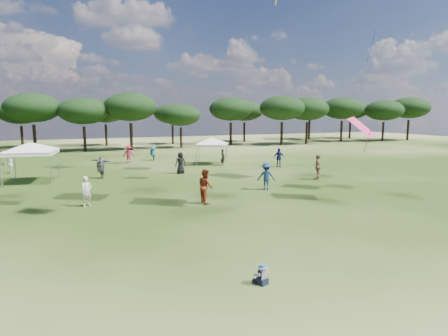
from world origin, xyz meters
The scene contains 6 objects.
ground centered at (0.00, 0.00, 0.00)m, with size 140.00×140.00×0.00m, color #304815.
tree_line centered at (2.39, 47.41, 5.42)m, with size 108.78×17.63×7.77m.
tent_left centered at (-7.04, 22.80, 2.73)m, with size 6.40×6.40×3.15m.
tent_right centered at (8.12, 26.84, 2.45)m, with size 5.39×5.39×2.87m.
toddler centered at (0.30, 2.36, 0.27)m, with size 0.44×0.48×0.60m.
festival_crowd centered at (-0.18, 21.89, 0.86)m, with size 28.39×21.33×1.89m.
Camera 1 is at (-4.62, -6.57, 4.86)m, focal length 30.00 mm.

